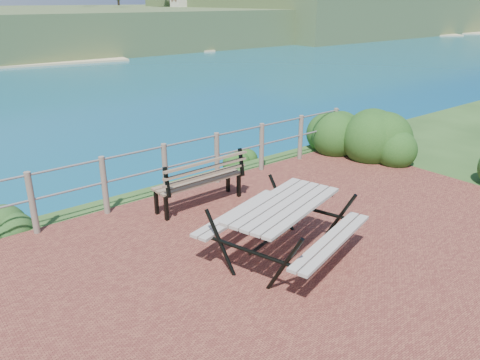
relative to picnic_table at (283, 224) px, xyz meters
name	(u,v)px	position (x,y,z in m)	size (l,w,h in m)	color
ground	(297,276)	(-0.18, -0.48, -0.51)	(10.00, 7.00, 0.12)	brown
safety_railing	(165,168)	(-0.18, 2.87, 0.06)	(9.40, 0.10, 1.00)	#6B5B4C
distant_bay	(257,9)	(172.89, 202.13, -2.03)	(290.00, 232.36, 24.00)	#465E2F
picnic_table	(283,224)	(0.00, 0.00, 0.00)	(2.03, 1.59, 0.80)	#9D958C
park_bench	(199,173)	(0.08, 2.17, 0.11)	(1.66, 0.45, 0.93)	brown
shrub_right_front	(386,161)	(4.76, 1.59, -0.51)	(1.36, 1.36, 1.94)	#174415
shrub_right_edge	(335,150)	(4.45, 2.85, -0.51)	(1.24, 1.24, 1.76)	#174415
shrub_lip_east	(245,159)	(2.33, 3.66, -0.51)	(0.70, 0.70, 0.42)	#174415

